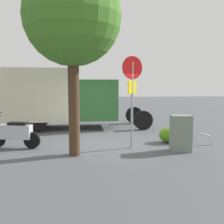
{
  "coord_description": "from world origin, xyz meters",
  "views": [
    {
      "loc": [
        0.42,
        9.68,
        2.24
      ],
      "look_at": [
        -0.42,
        -0.13,
        1.11
      ],
      "focal_mm": 42.15,
      "sensor_mm": 36.0,
      "label": 1
    }
  ],
  "objects_px": {
    "street_tree": "(72,18)",
    "utility_cabinet": "(181,133)",
    "stop_sign": "(132,87)",
    "bike_rack_hoop": "(202,145)",
    "motorcycle": "(15,133)",
    "box_truck_near": "(51,96)"
  },
  "relations": [
    {
      "from": "stop_sign",
      "to": "bike_rack_hoop",
      "type": "xyz_separation_m",
      "value": [
        -2.56,
        -0.18,
        -2.06
      ]
    },
    {
      "from": "stop_sign",
      "to": "street_tree",
      "type": "relative_size",
      "value": 0.56
    },
    {
      "from": "street_tree",
      "to": "bike_rack_hoop",
      "type": "bearing_deg",
      "value": -168.18
    },
    {
      "from": "box_truck_near",
      "to": "bike_rack_hoop",
      "type": "relative_size",
      "value": 9.42
    },
    {
      "from": "utility_cabinet",
      "to": "bike_rack_hoop",
      "type": "xyz_separation_m",
      "value": [
        -1.04,
        -0.72,
        -0.59
      ]
    },
    {
      "from": "box_truck_near",
      "to": "bike_rack_hoop",
      "type": "bearing_deg",
      "value": -36.8
    },
    {
      "from": "box_truck_near",
      "to": "utility_cabinet",
      "type": "relative_size",
      "value": 6.82
    },
    {
      "from": "street_tree",
      "to": "utility_cabinet",
      "type": "xyz_separation_m",
      "value": [
        -3.41,
        -0.21,
        -3.5
      ]
    },
    {
      "from": "stop_sign",
      "to": "utility_cabinet",
      "type": "distance_m",
      "value": 2.18
    },
    {
      "from": "street_tree",
      "to": "utility_cabinet",
      "type": "height_order",
      "value": "street_tree"
    },
    {
      "from": "stop_sign",
      "to": "street_tree",
      "type": "height_order",
      "value": "street_tree"
    },
    {
      "from": "street_tree",
      "to": "utility_cabinet",
      "type": "bearing_deg",
      "value": -176.41
    },
    {
      "from": "stop_sign",
      "to": "street_tree",
      "type": "distance_m",
      "value": 2.87
    },
    {
      "from": "stop_sign",
      "to": "street_tree",
      "type": "bearing_deg",
      "value": 21.56
    },
    {
      "from": "box_truck_near",
      "to": "utility_cabinet",
      "type": "distance_m",
      "value": 6.75
    },
    {
      "from": "stop_sign",
      "to": "motorcycle",
      "type": "bearing_deg",
      "value": -4.75
    },
    {
      "from": "motorcycle",
      "to": "stop_sign",
      "type": "bearing_deg",
      "value": -173.07
    },
    {
      "from": "bike_rack_hoop",
      "to": "street_tree",
      "type": "bearing_deg",
      "value": 11.82
    },
    {
      "from": "motorcycle",
      "to": "stop_sign",
      "type": "xyz_separation_m",
      "value": [
        -3.95,
        0.33,
        1.54
      ]
    },
    {
      "from": "street_tree",
      "to": "utility_cabinet",
      "type": "relative_size",
      "value": 4.74
    },
    {
      "from": "motorcycle",
      "to": "box_truck_near",
      "type": "bearing_deg",
      "value": -88.38
    },
    {
      "from": "box_truck_near",
      "to": "motorcycle",
      "type": "bearing_deg",
      "value": -102.97
    }
  ]
}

